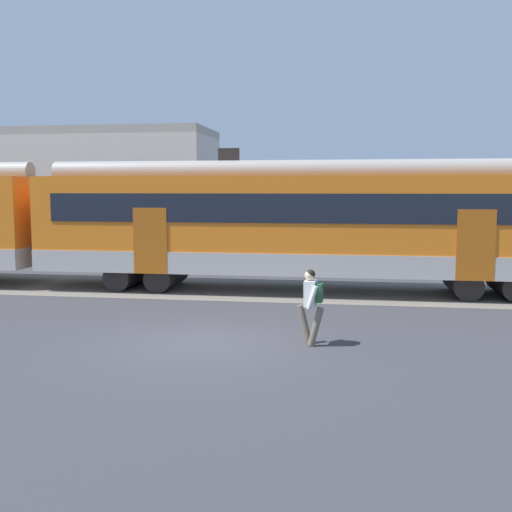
# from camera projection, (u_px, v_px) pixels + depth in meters

# --- Properties ---
(ground_plane) EXTENTS (160.00, 160.00, 0.00)m
(ground_plane) POSITION_uv_depth(u_px,v_px,m) (201.00, 344.00, 13.16)
(ground_plane) COLOR #38383D
(track_bed) EXTENTS (80.00, 4.40, 0.01)m
(track_bed) POSITION_uv_depth(u_px,v_px,m) (4.00, 283.00, 21.56)
(track_bed) COLOR slate
(track_bed) RESTS_ON ground
(commuter_train) EXTENTS (38.05, 3.07, 4.73)m
(commuter_train) POSITION_uv_depth(u_px,v_px,m) (66.00, 222.00, 20.93)
(commuter_train) COLOR #B2ADA8
(commuter_train) RESTS_ON ground
(pedestrian_white) EXTENTS (0.63, 0.57, 1.67)m
(pedestrian_white) POSITION_uv_depth(u_px,v_px,m) (311.00, 300.00, 12.96)
(pedestrian_white) COLOR #6B6051
(pedestrian_white) RESTS_ON ground
(background_building) EXTENTS (15.23, 5.00, 9.20)m
(background_building) POSITION_uv_depth(u_px,v_px,m) (67.00, 192.00, 31.30)
(background_building) COLOR beige
(background_building) RESTS_ON ground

